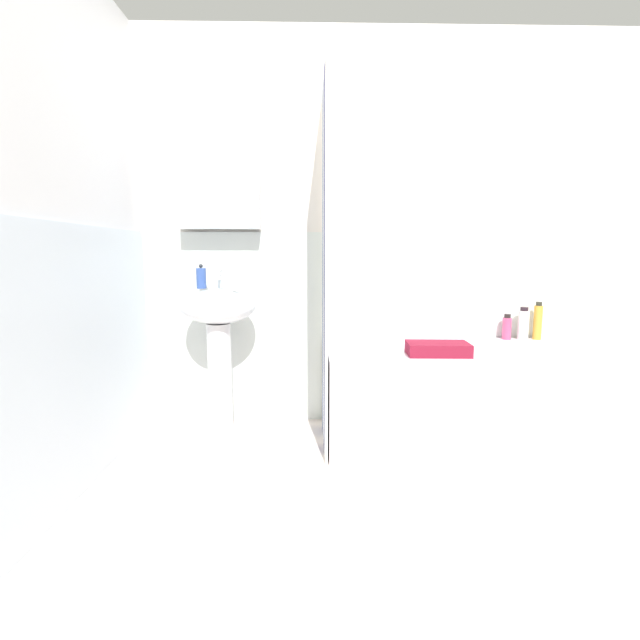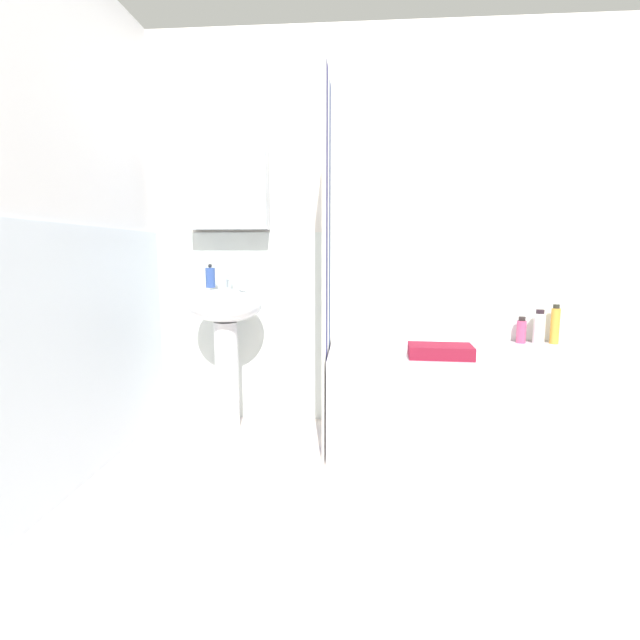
% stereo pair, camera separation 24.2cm
% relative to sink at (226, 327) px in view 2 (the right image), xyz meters
% --- Properties ---
extents(ground_plane, '(4.80, 5.60, 0.04)m').
position_rel_sink_xyz_m(ground_plane, '(1.05, -1.03, -0.65)').
color(ground_plane, silver).
extents(wall_back_tiled, '(3.60, 0.18, 2.40)m').
position_rel_sink_xyz_m(wall_back_tiled, '(0.98, 0.23, 0.51)').
color(wall_back_tiled, silver).
rests_on(wall_back_tiled, ground_plane).
extents(wall_left_tiled, '(0.07, 1.81, 2.40)m').
position_rel_sink_xyz_m(wall_left_tiled, '(-0.52, -0.69, 0.48)').
color(wall_left_tiled, silver).
rests_on(wall_left_tiled, ground_plane).
extents(sink, '(0.44, 0.34, 0.86)m').
position_rel_sink_xyz_m(sink, '(0.00, 0.00, 0.00)').
color(sink, white).
rests_on(sink, ground_plane).
extents(faucet, '(0.03, 0.12, 0.12)m').
position_rel_sink_xyz_m(faucet, '(0.00, 0.08, 0.29)').
color(faucet, silver).
rests_on(faucet, sink).
extents(soap_dispenser, '(0.06, 0.06, 0.14)m').
position_rel_sink_xyz_m(soap_dispenser, '(-0.11, 0.08, 0.29)').
color(soap_dispenser, '#33509B').
rests_on(soap_dispenser, sink).
extents(toothbrush_cup, '(0.06, 0.06, 0.10)m').
position_rel_sink_xyz_m(toothbrush_cup, '(0.12, -0.02, 0.28)').
color(toothbrush_cup, white).
rests_on(toothbrush_cup, sink).
extents(bathtub, '(1.42, 0.65, 0.54)m').
position_rel_sink_xyz_m(bathtub, '(1.34, -0.14, -0.36)').
color(bathtub, white).
rests_on(bathtub, ground_plane).
extents(shower_curtain, '(0.01, 0.65, 2.00)m').
position_rel_sink_xyz_m(shower_curtain, '(0.62, -0.14, 0.37)').
color(shower_curtain, white).
rests_on(shower_curtain, ground_plane).
extents(conditioner_bottle, '(0.05, 0.05, 0.24)m').
position_rel_sink_xyz_m(conditioner_bottle, '(1.96, 0.13, 0.02)').
color(conditioner_bottle, gold).
rests_on(conditioner_bottle, bathtub).
extents(shampoo_bottle, '(0.07, 0.07, 0.20)m').
position_rel_sink_xyz_m(shampoo_bottle, '(1.86, 0.12, 0.00)').
color(shampoo_bottle, white).
rests_on(shampoo_bottle, bathtub).
extents(lotion_bottle, '(0.06, 0.06, 0.16)m').
position_rel_sink_xyz_m(lotion_bottle, '(1.77, 0.14, -0.02)').
color(lotion_bottle, '#BE446E').
rests_on(lotion_bottle, bathtub).
extents(towel_folded, '(0.33, 0.20, 0.07)m').
position_rel_sink_xyz_m(towel_folded, '(1.21, -0.30, -0.06)').
color(towel_folded, maroon).
rests_on(towel_folded, bathtub).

